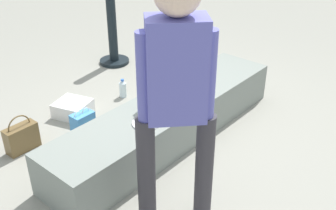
{
  "coord_description": "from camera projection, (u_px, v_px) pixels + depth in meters",
  "views": [
    {
      "loc": [
        -2.27,
        -1.95,
        2.02
      ],
      "look_at": [
        -0.39,
        -0.32,
        0.61
      ],
      "focal_mm": 43.48,
      "sensor_mm": 36.0,
      "label": 1
    }
  ],
  "objects": [
    {
      "name": "ground_plane",
      "position": [
        169.0,
        137.0,
        3.6
      ],
      "size": [
        12.0,
        12.0,
        0.0
      ],
      "primitive_type": "plane",
      "color": "gray"
    },
    {
      "name": "concrete_ledge",
      "position": [
        169.0,
        120.0,
        3.51
      ],
      "size": [
        2.42,
        0.53,
        0.36
      ],
      "primitive_type": "cube",
      "color": "gray",
      "rests_on": "ground_plane"
    },
    {
      "name": "child_seated",
      "position": [
        164.0,
        82.0,
        3.27
      ],
      "size": [
        0.29,
        0.34,
        0.48
      ],
      "color": "#1B2E4B",
      "rests_on": "concrete_ledge"
    },
    {
      "name": "adult_standing",
      "position": [
        176.0,
        87.0,
        2.28
      ],
      "size": [
        0.39,
        0.38,
        1.64
      ],
      "color": "#353239",
      "rests_on": "ground_plane"
    },
    {
      "name": "cake_plate",
      "position": [
        146.0,
        121.0,
        3.11
      ],
      "size": [
        0.22,
        0.22,
        0.07
      ],
      "color": "white",
      "rests_on": "concrete_ledge"
    },
    {
      "name": "gift_bag",
      "position": [
        83.0,
        125.0,
        3.54
      ],
      "size": [
        0.19,
        0.12,
        0.28
      ],
      "color": "#4C99E0",
      "rests_on": "ground_plane"
    },
    {
      "name": "railing_post",
      "position": [
        113.0,
        35.0,
        4.87
      ],
      "size": [
        0.36,
        0.36,
        0.98
      ],
      "color": "black",
      "rests_on": "ground_plane"
    },
    {
      "name": "water_bottle_near_gift",
      "position": [
        123.0,
        89.0,
        4.22
      ],
      "size": [
        0.08,
        0.08,
        0.2
      ],
      "color": "silver",
      "rests_on": "ground_plane"
    },
    {
      "name": "cake_box_white",
      "position": [
        73.0,
        109.0,
        3.9
      ],
      "size": [
        0.37,
        0.39,
        0.14
      ],
      "primitive_type": "cube",
      "rotation": [
        0.0,
        0.0,
        0.31
      ],
      "color": "white",
      "rests_on": "ground_plane"
    },
    {
      "name": "handbag_black_leather",
      "position": [
        190.0,
        71.0,
        4.58
      ],
      "size": [
        0.33,
        0.11,
        0.3
      ],
      "color": "black",
      "rests_on": "ground_plane"
    },
    {
      "name": "handbag_brown_canvas",
      "position": [
        22.0,
        137.0,
        3.39
      ],
      "size": [
        0.27,
        0.12,
        0.33
      ],
      "color": "brown",
      "rests_on": "ground_plane"
    }
  ]
}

